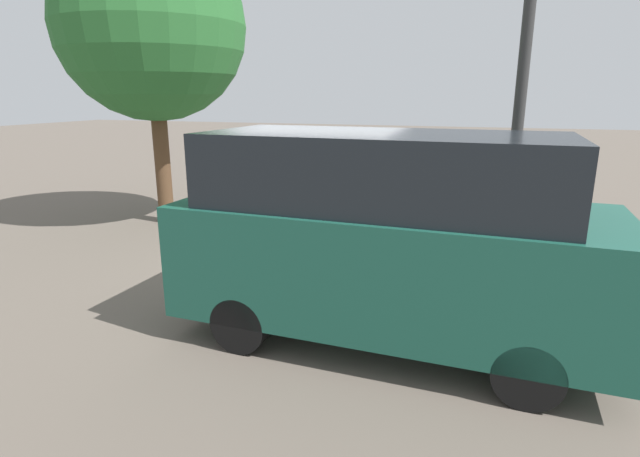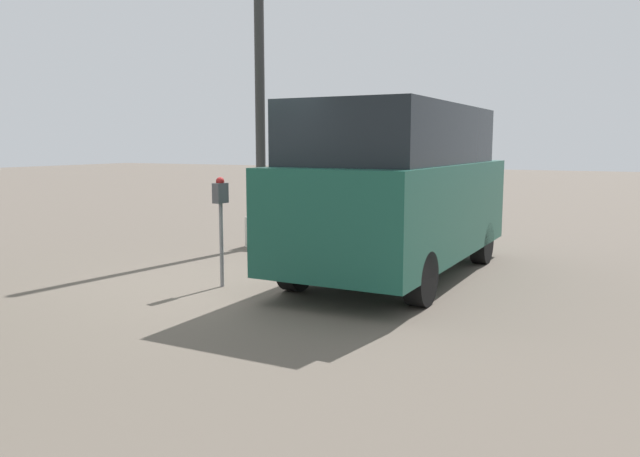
{
  "view_description": "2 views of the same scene",
  "coord_description": "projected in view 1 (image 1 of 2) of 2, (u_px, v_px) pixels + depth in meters",
  "views": [
    {
      "loc": [
        2.37,
        -6.75,
        2.77
      ],
      "look_at": [
        0.33,
        -0.69,
        1.05
      ],
      "focal_mm": 28.0,
      "sensor_mm": 36.0,
      "label": 1
    },
    {
      "loc": [
        -6.9,
        -4.31,
        1.86
      ],
      "look_at": [
        0.12,
        -0.86,
        0.8
      ],
      "focal_mm": 35.0,
      "sensor_mm": 36.0,
      "label": 2
    }
  ],
  "objects": [
    {
      "name": "lamp_post",
      "position": [
        515.0,
        147.0,
        7.74
      ],
      "size": [
        0.44,
        0.44,
        5.73
      ],
      "color": "beige",
      "rests_on": "ground"
    },
    {
      "name": "street_tree",
      "position": [
        151.0,
        26.0,
        10.19
      ],
      "size": [
        3.85,
        3.85,
        6.06
      ],
      "color": "#513823",
      "rests_on": "ground"
    },
    {
      "name": "parking_meter_near",
      "position": [
        306.0,
        208.0,
        7.78
      ],
      "size": [
        0.21,
        0.13,
        1.44
      ],
      "rotation": [
        0.0,
        0.0,
        -0.1
      ],
      "color": "gray",
      "rests_on": "ground"
    },
    {
      "name": "parked_van",
      "position": [
        388.0,
        235.0,
        5.53
      ],
      "size": [
        4.81,
        2.04,
        2.38
      ],
      "rotation": [
        0.0,
        0.0,
        -0.03
      ],
      "color": "#195142",
      "rests_on": "ground"
    },
    {
      "name": "ground_plane",
      "position": [
        314.0,
        282.0,
        7.63
      ],
      "size": [
        80.0,
        80.0,
        0.0
      ],
      "primitive_type": "plane",
      "color": "#60564C"
    }
  ]
}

